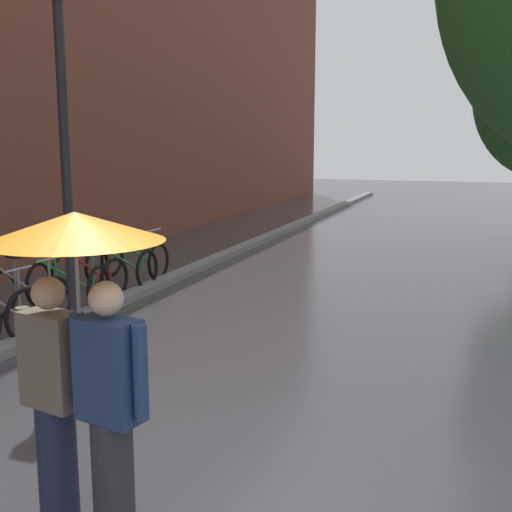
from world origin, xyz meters
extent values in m
cube|color=slate|center=(-3.20, 10.00, 0.06)|extent=(0.30, 36.00, 0.12)
torus|color=black|center=(-3.30, 3.25, 0.35)|extent=(0.12, 0.70, 0.70)
cylinder|color=slate|center=(-3.38, 3.26, 0.64)|extent=(0.04, 0.04, 0.58)
cylinder|color=#9E9EA3|center=(-3.38, 3.26, 0.93)|extent=(0.07, 0.46, 0.03)
torus|color=black|center=(-3.38, 3.97, 0.35)|extent=(0.12, 0.70, 0.70)
torus|color=black|center=(-4.40, 4.06, 0.35)|extent=(0.12, 0.70, 0.70)
cylinder|color=slate|center=(-3.99, 4.02, 0.55)|extent=(0.88, 0.11, 0.43)
cylinder|color=slate|center=(-4.09, 4.03, 0.62)|extent=(0.04, 0.04, 0.55)
cube|color=black|center=(-4.09, 4.03, 0.93)|extent=(0.23, 0.12, 0.06)
cylinder|color=slate|center=(-3.46, 3.98, 0.64)|extent=(0.04, 0.04, 0.58)
cylinder|color=#9E9EA3|center=(-3.46, 3.98, 0.93)|extent=(0.07, 0.46, 0.03)
torus|color=black|center=(-3.28, 4.89, 0.35)|extent=(0.13, 0.70, 0.70)
torus|color=black|center=(-4.29, 4.79, 0.35)|extent=(0.13, 0.70, 0.70)
cylinder|color=#1E7A38|center=(-3.89, 4.83, 0.55)|extent=(0.88, 0.12, 0.43)
cylinder|color=#1E7A38|center=(-3.99, 4.82, 0.62)|extent=(0.04, 0.04, 0.55)
cube|color=black|center=(-3.99, 4.82, 0.93)|extent=(0.23, 0.12, 0.06)
cylinder|color=#1E7A38|center=(-3.36, 4.88, 0.64)|extent=(0.04, 0.04, 0.58)
cylinder|color=#9E9EA3|center=(-3.36, 4.88, 0.93)|extent=(0.07, 0.46, 0.03)
torus|color=black|center=(-3.39, 5.50, 0.35)|extent=(0.15, 0.70, 0.70)
torus|color=black|center=(-4.40, 5.63, 0.35)|extent=(0.15, 0.70, 0.70)
cylinder|color=red|center=(-4.00, 5.58, 0.55)|extent=(0.88, 0.14, 0.43)
cylinder|color=red|center=(-4.10, 5.59, 0.62)|extent=(0.04, 0.04, 0.55)
cube|color=black|center=(-4.10, 5.59, 0.93)|extent=(0.23, 0.13, 0.06)
cylinder|color=red|center=(-3.47, 5.51, 0.64)|extent=(0.04, 0.04, 0.58)
cylinder|color=#9E9EA3|center=(-3.47, 5.51, 0.93)|extent=(0.08, 0.46, 0.03)
torus|color=black|center=(-3.28, 6.38, 0.35)|extent=(0.07, 0.70, 0.70)
torus|color=black|center=(-4.30, 6.40, 0.35)|extent=(0.07, 0.70, 0.70)
cylinder|color=#1E7A38|center=(-3.90, 6.39, 0.55)|extent=(0.88, 0.05, 0.43)
cylinder|color=#1E7A38|center=(-4.00, 6.39, 0.62)|extent=(0.04, 0.04, 0.55)
cube|color=black|center=(-4.00, 6.39, 0.93)|extent=(0.22, 0.10, 0.06)
cylinder|color=#1E7A38|center=(-3.37, 6.38, 0.64)|extent=(0.04, 0.04, 0.58)
cylinder|color=#9E9EA3|center=(-3.37, 6.38, 0.93)|extent=(0.04, 0.46, 0.03)
torus|color=black|center=(-3.45, 7.11, 0.35)|extent=(0.10, 0.70, 0.70)
torus|color=black|center=(-4.47, 7.17, 0.35)|extent=(0.10, 0.70, 0.70)
cylinder|color=#1E7A38|center=(-4.06, 7.14, 0.55)|extent=(0.88, 0.09, 0.43)
cylinder|color=#1E7A38|center=(-4.17, 7.15, 0.62)|extent=(0.04, 0.04, 0.55)
cube|color=black|center=(-4.17, 7.15, 0.93)|extent=(0.23, 0.11, 0.06)
cylinder|color=#1E7A38|center=(-3.54, 7.11, 0.64)|extent=(0.04, 0.04, 0.58)
cylinder|color=#9E9EA3|center=(-3.54, 7.11, 0.93)|extent=(0.06, 0.46, 0.03)
cylinder|color=#1E233D|center=(-0.40, 0.00, 0.42)|extent=(0.26, 0.26, 0.83)
cube|color=#665B4C|center=(-0.40, 0.00, 1.15)|extent=(0.44, 0.29, 0.63)
sphere|color=tan|center=(-0.40, 0.00, 1.58)|extent=(0.21, 0.21, 0.21)
cylinder|color=#665B4C|center=(-0.65, 0.05, 1.18)|extent=(0.09, 0.09, 0.56)
cylinder|color=#665B4C|center=(-0.16, -0.05, 1.18)|extent=(0.09, 0.09, 0.56)
cylinder|color=#2D2D33|center=(0.08, -0.10, 0.43)|extent=(0.26, 0.26, 0.85)
cube|color=navy|center=(0.08, -0.10, 1.17)|extent=(0.44, 0.29, 0.64)
sphere|color=beige|center=(0.08, -0.10, 1.61)|extent=(0.21, 0.21, 0.21)
cylinder|color=navy|center=(-0.16, -0.05, 1.20)|extent=(0.09, 0.09, 0.57)
cylinder|color=navy|center=(0.33, -0.15, 1.20)|extent=(0.09, 0.09, 0.57)
cylinder|color=#9E9EA3|center=(-0.16, -0.03, 1.38)|extent=(0.02, 0.02, 1.15)
cone|color=orange|center=(-0.16, -0.03, 2.02)|extent=(1.09, 1.09, 0.18)
cylinder|color=black|center=(-2.60, 3.29, 2.07)|extent=(0.12, 0.12, 4.14)
camera|label=1|loc=(2.17, -3.31, 2.53)|focal=45.58mm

